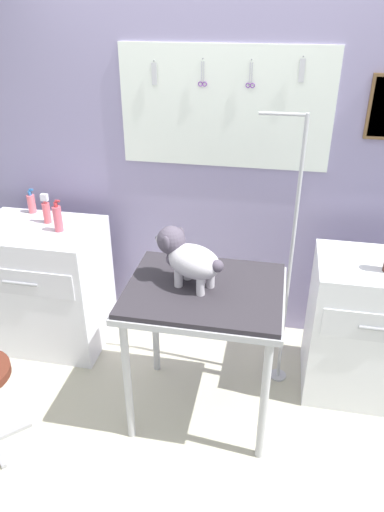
# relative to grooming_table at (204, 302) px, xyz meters

# --- Properties ---
(ground) EXTENTS (4.40, 4.00, 0.04)m
(ground) POSITION_rel_grooming_table_xyz_m (-0.10, -0.34, -0.80)
(ground) COLOR #BBB69E
(rear_wall_panel) EXTENTS (4.00, 0.09, 2.30)m
(rear_wall_panel) POSITION_rel_grooming_table_xyz_m (-0.09, 0.94, 0.39)
(rear_wall_panel) COLOR #9288B1
(rear_wall_panel) RESTS_ON ground
(grooming_table) EXTENTS (0.85, 0.69, 0.88)m
(grooming_table) POSITION_rel_grooming_table_xyz_m (0.00, 0.00, 0.00)
(grooming_table) COLOR #B7B7BC
(grooming_table) RESTS_ON ground
(grooming_arm) EXTENTS (0.30, 0.11, 1.72)m
(grooming_arm) POSITION_rel_grooming_table_xyz_m (0.44, 0.36, 0.03)
(grooming_arm) COLOR #B7B7BC
(grooming_arm) RESTS_ON ground
(dog) EXTENTS (0.41, 0.30, 0.31)m
(dog) POSITION_rel_grooming_table_xyz_m (-0.10, 0.02, 0.26)
(dog) COLOR silver
(dog) RESTS_ON grooming_table
(counter_left) EXTENTS (0.80, 0.58, 0.90)m
(counter_left) POSITION_rel_grooming_table_xyz_m (-1.20, 0.47, -0.33)
(counter_left) COLOR white
(counter_left) RESTS_ON ground
(cabinet_right) EXTENTS (0.68, 0.54, 0.90)m
(cabinet_right) POSITION_rel_grooming_table_xyz_m (0.94, 0.38, -0.33)
(cabinet_right) COLOR white
(cabinet_right) RESTS_ON ground
(spray_bottle_tall) EXTENTS (0.06, 0.06, 0.21)m
(spray_bottle_tall) POSITION_rel_grooming_table_xyz_m (-1.03, 0.45, 0.21)
(spray_bottle_tall) COLOR #CE5462
(spray_bottle_tall) RESTS_ON counter_left
(shampoo_bottle) EXTENTS (0.05, 0.05, 0.17)m
(shampoo_bottle) POSITION_rel_grooming_table_xyz_m (-1.34, 0.70, 0.19)
(shampoo_bottle) COLOR #DA5E67
(shampoo_bottle) RESTS_ON counter_left
(conditioner_bottle) EXTENTS (0.05, 0.05, 0.20)m
(conditioner_bottle) POSITION_rel_grooming_table_xyz_m (-1.16, 0.56, 0.21)
(conditioner_bottle) COLOR #DD5760
(conditioner_bottle) RESTS_ON counter_left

